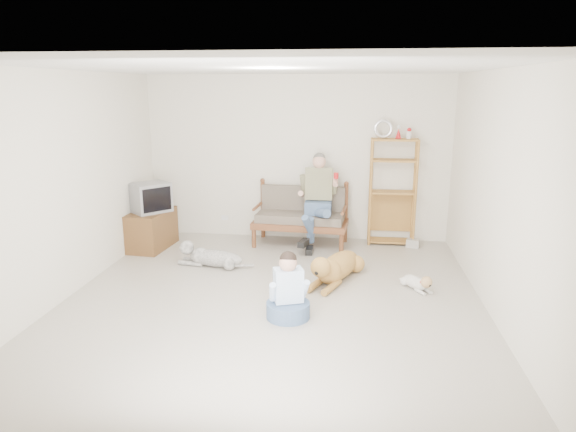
# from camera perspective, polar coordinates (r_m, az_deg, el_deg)

# --- Properties ---
(floor) EXTENTS (5.50, 5.50, 0.00)m
(floor) POSITION_cam_1_polar(r_m,az_deg,el_deg) (6.27, -1.75, -9.37)
(floor) COLOR beige
(floor) RESTS_ON ground
(ceiling) EXTENTS (5.50, 5.50, 0.00)m
(ceiling) POSITION_cam_1_polar(r_m,az_deg,el_deg) (5.75, -1.95, 16.13)
(ceiling) COLOR white
(ceiling) RESTS_ON ground
(wall_back) EXTENTS (5.00, 0.00, 5.00)m
(wall_back) POSITION_cam_1_polar(r_m,az_deg,el_deg) (8.55, 0.98, 6.42)
(wall_back) COLOR beige
(wall_back) RESTS_ON ground
(wall_front) EXTENTS (5.00, 0.00, 5.00)m
(wall_front) POSITION_cam_1_polar(r_m,az_deg,el_deg) (3.27, -9.26, -6.67)
(wall_front) COLOR beige
(wall_front) RESTS_ON ground
(wall_left) EXTENTS (0.00, 5.50, 5.50)m
(wall_left) POSITION_cam_1_polar(r_m,az_deg,el_deg) (6.71, -23.49, 3.10)
(wall_left) COLOR beige
(wall_left) RESTS_ON ground
(wall_right) EXTENTS (0.00, 5.50, 5.50)m
(wall_right) POSITION_cam_1_polar(r_m,az_deg,el_deg) (6.01, 22.43, 2.04)
(wall_right) COLOR beige
(wall_right) RESTS_ON ground
(loveseat) EXTENTS (1.55, 0.81, 0.95)m
(loveseat) POSITION_cam_1_polar(r_m,az_deg,el_deg) (8.33, 1.43, 0.15)
(loveseat) COLOR brown
(loveseat) RESTS_ON ground
(man) EXTENTS (0.57, 0.81, 1.31)m
(man) POSITION_cam_1_polar(r_m,az_deg,el_deg) (8.04, 3.14, 1.10)
(man) COLOR slate
(man) RESTS_ON loveseat
(etagere) EXTENTS (0.76, 0.33, 2.01)m
(etagere) POSITION_cam_1_polar(r_m,az_deg,el_deg) (8.41, 11.52, 2.77)
(etagere) COLOR #A67234
(etagere) RESTS_ON ground
(book_stack) EXTENTS (0.23, 0.20, 0.13)m
(book_stack) POSITION_cam_1_polar(r_m,az_deg,el_deg) (8.48, 13.72, -2.96)
(book_stack) COLOR silver
(book_stack) RESTS_ON ground
(tv_stand) EXTENTS (0.58, 0.94, 0.60)m
(tv_stand) POSITION_cam_1_polar(r_m,az_deg,el_deg) (8.43, -14.95, -1.46)
(tv_stand) COLOR brown
(tv_stand) RESTS_ON ground
(crt_tv) EXTENTS (0.69, 0.70, 0.46)m
(crt_tv) POSITION_cam_1_polar(r_m,az_deg,el_deg) (8.28, -15.03, 2.01)
(crt_tv) COLOR gray
(crt_tv) RESTS_ON tv_stand
(wall_outlet) EXTENTS (0.12, 0.02, 0.08)m
(wall_outlet) POSITION_cam_1_polar(r_m,az_deg,el_deg) (8.95, -7.04, -0.18)
(wall_outlet) COLOR silver
(wall_outlet) RESTS_ON ground
(golden_retriever) EXTENTS (0.73, 1.43, 0.45)m
(golden_retriever) POSITION_cam_1_polar(r_m,az_deg,el_deg) (6.85, 5.24, -5.68)
(golden_retriever) COLOR #B07C3D
(golden_retriever) RESTS_ON ground
(shaggy_dog) EXTENTS (1.18, 0.39, 0.35)m
(shaggy_dog) POSITION_cam_1_polar(r_m,az_deg,el_deg) (7.46, -8.77, -4.45)
(shaggy_dog) COLOR silver
(shaggy_dog) RESTS_ON ground
(terrier) EXTENTS (0.39, 0.53, 0.23)m
(terrier) POSITION_cam_1_polar(r_m,az_deg,el_deg) (6.74, 14.26, -7.19)
(terrier) COLOR silver
(terrier) RESTS_ON ground
(child) EXTENTS (0.49, 0.49, 0.77)m
(child) POSITION_cam_1_polar(r_m,az_deg,el_deg) (5.74, 0.01, -8.65)
(child) COLOR slate
(child) RESTS_ON ground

